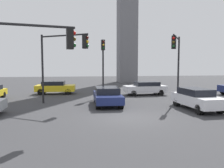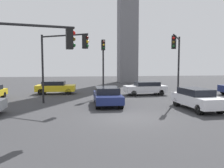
{
  "view_description": "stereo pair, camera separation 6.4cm",
  "coord_description": "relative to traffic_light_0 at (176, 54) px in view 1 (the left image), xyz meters",
  "views": [
    {
      "loc": [
        -2.97,
        -12.99,
        3.13
      ],
      "look_at": [
        -0.31,
        4.61,
        1.63
      ],
      "focal_mm": 36.37,
      "sensor_mm": 36.0,
      "label": 1
    },
    {
      "loc": [
        -2.91,
        -13.0,
        3.13
      ],
      "look_at": [
        -0.31,
        4.61,
        1.63
      ],
      "focal_mm": 36.37,
      "sensor_mm": 36.0,
      "label": 2
    }
  ],
  "objects": [
    {
      "name": "car_6",
      "position": [
        -5.97,
        -0.77,
        -3.3
      ],
      "size": [
        2.1,
        4.55,
        1.39
      ],
      "rotation": [
        0.0,
        0.0,
        -1.6
      ],
      "color": "navy",
      "rests_on": "ground_plane"
    },
    {
      "name": "traffic_light_0",
      "position": [
        0.0,
        0.0,
        0.0
      ],
      "size": [
        2.17,
        3.49,
        5.67
      ],
      "rotation": [
        0.0,
        0.0,
        -2.11
      ],
      "color": "black",
      "rests_on": "ground_plane"
    },
    {
      "name": "traffic_light_2",
      "position": [
        -9.41,
        -0.16,
        -0.01
      ],
      "size": [
        3.73,
        2.43,
        5.54
      ],
      "rotation": [
        0.0,
        0.0,
        -0.56
      ],
      "color": "black",
      "rests_on": "ground_plane"
    },
    {
      "name": "traffic_light_1",
      "position": [
        -10.32,
        -7.17,
        -0.32
      ],
      "size": [
        3.85,
        1.02,
        5.18
      ],
      "rotation": [
        0.0,
        0.0,
        0.21
      ],
      "color": "black",
      "rests_on": "ground_plane"
    },
    {
      "name": "car_7",
      "position": [
        0.0,
        -3.46,
        -3.26
      ],
      "size": [
        2.04,
        4.48,
        1.48
      ],
      "rotation": [
        0.0,
        0.0,
        -1.52
      ],
      "color": "silver",
      "rests_on": "ground_plane"
    },
    {
      "name": "car_2",
      "position": [
        -1.28,
        4.59,
        -3.32
      ],
      "size": [
        4.35,
        2.02,
        1.38
      ],
      "rotation": [
        0.0,
        0.0,
        3.18
      ],
      "color": "silver",
      "rests_on": "ground_plane"
    },
    {
      "name": "car_5",
      "position": [
        -10.66,
        6.72,
        -3.3
      ],
      "size": [
        4.21,
        2.09,
        1.39
      ],
      "rotation": [
        0.0,
        0.0,
        -0.06
      ],
      "color": "yellow",
      "rests_on": "ground_plane"
    },
    {
      "name": "ground_plane",
      "position": [
        -5.26,
        -5.17,
        -4.05
      ],
      "size": [
        97.33,
        97.33,
        0.0
      ],
      "primitive_type": "plane",
      "color": "#38383A"
    },
    {
      "name": "traffic_light_3",
      "position": [
        -5.79,
        3.74,
        -0.21
      ],
      "size": [
        0.36,
        0.48,
        5.54
      ],
      "rotation": [
        0.0,
        0.0,
        -1.43
      ],
      "color": "black",
      "rests_on": "ground_plane"
    }
  ]
}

